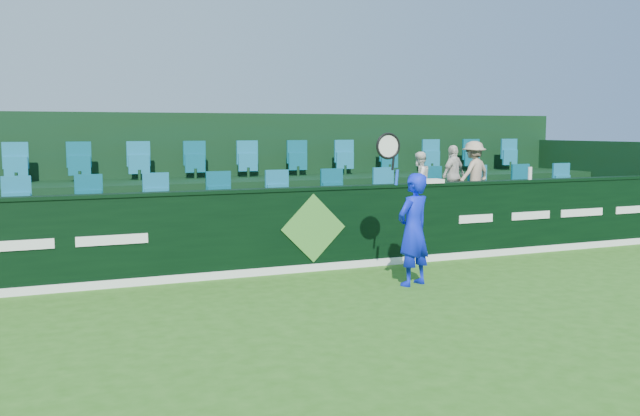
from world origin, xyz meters
name	(u,v)px	position (x,y,z in m)	size (l,w,h in m)	color
ground	(448,336)	(0.00, 0.00, 0.00)	(60.00, 60.00, 0.00)	#2D6618
sponsor_hoarding	(311,229)	(0.00, 4.00, 0.67)	(16.00, 0.25, 1.35)	black
stand_tier_front	(287,236)	(0.00, 5.10, 0.40)	(16.00, 2.00, 0.80)	black
stand_tier_back	(254,211)	(0.00, 7.00, 0.65)	(16.00, 1.80, 1.30)	black
stand_rear	(247,181)	(0.00, 7.44, 1.22)	(16.00, 4.10, 2.60)	black
seat_row_front	(279,195)	(0.00, 5.50, 1.10)	(13.50, 0.50, 0.60)	#186B8D
seat_row_back	(249,162)	(0.00, 7.30, 1.60)	(13.50, 0.50, 0.60)	#186B8D
tennis_player	(413,228)	(0.95, 2.40, 0.84)	(1.04, 0.58, 2.24)	#0D1FE5
spectator_left	(419,180)	(2.67, 5.12, 1.32)	(0.51, 0.40, 1.05)	white
spectator_middle	(453,175)	(3.43, 5.12, 1.38)	(0.68, 0.28, 1.17)	silver
spectator_right	(474,173)	(3.90, 5.12, 1.42)	(0.80, 0.46, 1.24)	tan
towel	(429,181)	(2.20, 4.00, 1.38)	(0.44, 0.28, 0.07)	white
drinks_bottle	(530,173)	(4.34, 4.00, 1.47)	(0.07, 0.07, 0.23)	silver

